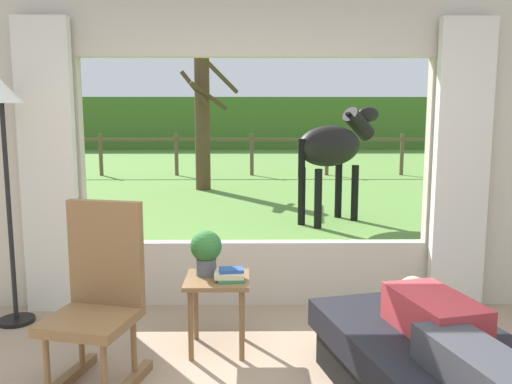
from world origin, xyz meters
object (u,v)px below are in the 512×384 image
rocking_chair (99,298)px  pasture_tree (203,119)px  side_table (217,291)px  floor_lamp_left (3,128)px  reclining_person (447,330)px  book_stack (230,275)px  potted_plant (206,250)px  recliner_sofa (440,380)px  horse (333,147)px

rocking_chair → pasture_tree: size_ratio=0.39×
side_table → rocking_chair: bearing=-145.9°
side_table → floor_lamp_left: (-1.63, 0.50, 1.11)m
reclining_person → rocking_chair: size_ratio=1.27×
book_stack → side_table: bearing=144.8°
floor_lamp_left → pasture_tree: size_ratio=0.66×
reclining_person → floor_lamp_left: (-2.89, 1.42, 1.01)m
potted_plant → pasture_tree: size_ratio=0.11×
rocking_chair → pasture_tree: bearing=104.4°
reclining_person → rocking_chair: rocking_chair is taller
book_stack → rocking_chair: bearing=-152.7°
potted_plant → floor_lamp_left: floor_lamp_left is taller
potted_plant → book_stack: (0.17, -0.12, -0.14)m
rocking_chair → floor_lamp_left: floor_lamp_left is taller
recliner_sofa → side_table: side_table is taller
reclining_person → book_stack: size_ratio=6.97×
rocking_chair → side_table: (0.69, 0.46, -0.12)m
potted_plant → pasture_tree: (-0.69, 7.76, 0.82)m
rocking_chair → book_stack: (0.78, 0.40, 0.01)m
recliner_sofa → book_stack: 1.45m
floor_lamp_left → pasture_tree: 7.37m
recliner_sofa → potted_plant: size_ratio=5.83×
side_table → horse: (1.47, 4.35, 0.73)m
floor_lamp_left → recliner_sofa: bearing=-25.4°
recliner_sofa → reclining_person: (-0.00, -0.05, 0.30)m
side_table → book_stack: (0.09, -0.06, 0.13)m
potted_plant → book_stack: bearing=-36.0°
recliner_sofa → book_stack: (-1.16, 0.80, 0.34)m
side_table → book_stack: size_ratio=2.54×
side_table → potted_plant: bearing=143.1°
side_table → horse: 4.65m
reclining_person → floor_lamp_left: bearing=140.1°
recliner_sofa → pasture_tree: 9.01m
pasture_tree → floor_lamp_left: bearing=-96.7°
reclining_person → side_table: (-1.25, 0.91, -0.10)m
reclining_person → pasture_tree: pasture_tree is taller
rocking_chair → floor_lamp_left: size_ratio=0.59×
recliner_sofa → rocking_chair: (-1.94, 0.40, 0.33)m
reclining_person → potted_plant: bearing=130.2°
recliner_sofa → potted_plant: 1.69m
rocking_chair → potted_plant: bearing=54.7°
book_stack → horse: size_ratio=0.12×
reclining_person → floor_lamp_left: 3.37m
horse → side_table: bearing=-59.9°
side_table → book_stack: bearing=-35.2°
reclining_person → potted_plant: 1.66m
reclining_person → potted_plant: (-1.33, 0.97, 0.18)m
recliner_sofa → reclining_person: size_ratio=1.31×
horse → potted_plant: bearing=-61.1°
reclining_person → horse: size_ratio=0.82×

